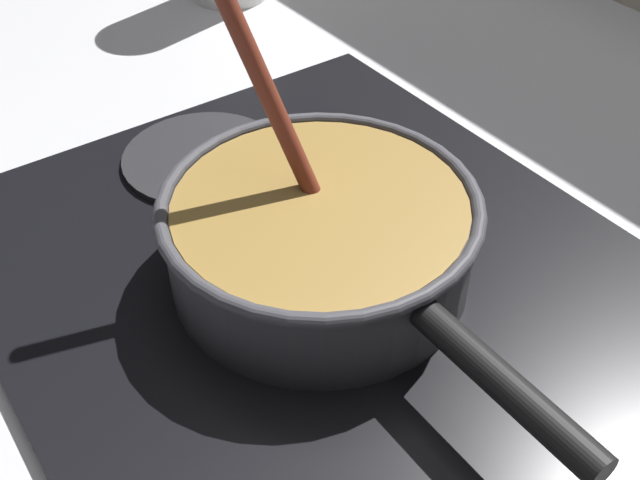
{
  "coord_description": "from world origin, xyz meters",
  "views": [
    {
      "loc": [
        0.34,
        -0.1,
        0.42
      ],
      "look_at": [
        -0.01,
        0.15,
        0.05
      ],
      "focal_mm": 42.43,
      "sensor_mm": 36.0,
      "label": 1
    }
  ],
  "objects": [
    {
      "name": "spare_burner",
      "position": [
        -0.2,
        0.15,
        0.01
      ],
      "size": [
        0.15,
        0.15,
        0.01
      ],
      "primitive_type": "cylinder",
      "color": "#262628",
      "rests_on": "hob_plate"
    },
    {
      "name": "ground",
      "position": [
        0.0,
        0.0,
        -0.02
      ],
      "size": [
        2.4,
        1.6,
        0.04
      ],
      "primitive_type": "cube",
      "color": "#B7B7BC"
    },
    {
      "name": "cooking_pan",
      "position": [
        -0.01,
        0.15,
        0.05
      ],
      "size": [
        0.38,
        0.24,
        0.28
      ],
      "color": "#38383D",
      "rests_on": "hob_plate"
    },
    {
      "name": "burner_ring",
      "position": [
        -0.01,
        0.15,
        0.02
      ],
      "size": [
        0.21,
        0.21,
        0.01
      ],
      "primitive_type": "torus",
      "color": "#592D0C",
      "rests_on": "hob_plate"
    },
    {
      "name": "hob_plate",
      "position": [
        -0.01,
        0.15,
        0.01
      ],
      "size": [
        0.56,
        0.48,
        0.01
      ],
      "primitive_type": "cube",
      "color": "black",
      "rests_on": "ground"
    }
  ]
}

